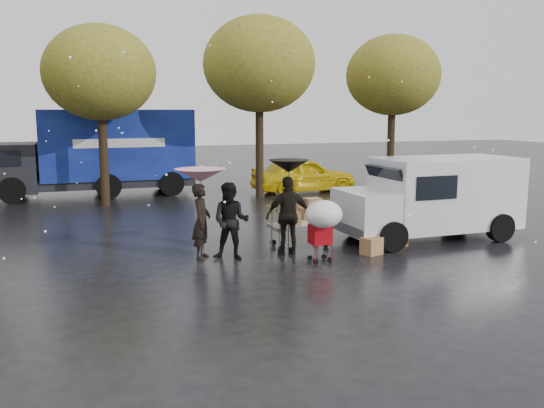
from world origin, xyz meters
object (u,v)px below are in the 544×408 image
object	(u,v)px
person_black	(289,215)
vendor_cart	(303,219)
blue_truck	(97,153)
yellow_taxi	(303,175)
person_pink	(201,221)
shopping_cart	(323,218)
white_van	(433,196)

from	to	relation	value
person_black	vendor_cart	xyz separation A→B (m)	(0.62, 0.61, -0.23)
blue_truck	yellow_taxi	size ratio (longest dim) A/B	1.87
person_pink	yellow_taxi	world-z (taller)	person_pink
shopping_cart	yellow_taxi	size ratio (longest dim) A/B	0.33
vendor_cart	person_black	bearing A→B (deg)	-135.69
person_black	yellow_taxi	bearing A→B (deg)	-111.65
person_pink	shopping_cart	size ratio (longest dim) A/B	1.21
shopping_cart	blue_truck	xyz separation A→B (m)	(-4.25, 12.89, 0.69)
vendor_cart	yellow_taxi	world-z (taller)	yellow_taxi
person_black	blue_truck	xyz separation A→B (m)	(-3.82, 11.82, 0.80)
shopping_cart	yellow_taxi	world-z (taller)	yellow_taxi
vendor_cart	white_van	xyz separation A→B (m)	(3.71, -0.29, 0.43)
person_black	shopping_cart	bearing A→B (deg)	114.45
yellow_taxi	blue_truck	bearing A→B (deg)	73.99
person_black	yellow_taxi	size ratio (longest dim) A/B	0.43
shopping_cart	white_van	distance (m)	4.15
person_pink	blue_truck	size ratio (longest dim) A/B	0.21
white_van	blue_truck	distance (m)	14.11
shopping_cart	blue_truck	distance (m)	13.59
person_pink	vendor_cart	distance (m)	2.72
white_van	blue_truck	bearing A→B (deg)	125.34
person_black	shopping_cart	world-z (taller)	person_black
person_black	shopping_cart	xyz separation A→B (m)	(0.42, -1.08, 0.11)
vendor_cart	shopping_cart	bearing A→B (deg)	-96.71
vendor_cart	shopping_cart	world-z (taller)	shopping_cart
white_van	blue_truck	xyz separation A→B (m)	(-8.16, 11.50, 0.60)
person_black	blue_truck	bearing A→B (deg)	-69.05
person_black	blue_truck	distance (m)	12.45
shopping_cart	blue_truck	size ratio (longest dim) A/B	0.18
white_van	yellow_taxi	world-z (taller)	white_van
person_black	white_van	bearing A→B (deg)	-172.80
shopping_cart	blue_truck	bearing A→B (deg)	108.23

